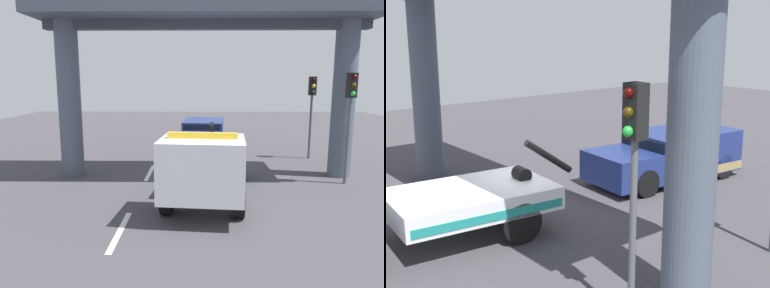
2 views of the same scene
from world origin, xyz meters
TOP-DOWN VIEW (x-y plane):
  - ground_plane at (0.00, 0.00)m, footprint 60.00×40.00m
  - lane_stripe_west at (-6.00, -2.35)m, footprint 2.60×0.16m
  - lane_stripe_mid at (0.00, -2.35)m, footprint 2.60×0.16m
  - lane_stripe_east at (6.00, -2.35)m, footprint 2.60×0.16m
  - tow_truck_white at (3.67, -0.07)m, footprint 7.33×2.91m
  - towed_van_green at (-5.59, 0.01)m, footprint 5.37×2.62m
  - overpass_structure at (0.32, 0.00)m, footprint 3.60×12.96m
  - traffic_light_near at (-2.98, 5.26)m, footprint 0.39×0.32m
  - traffic_light_far at (1.52, 5.26)m, footprint 0.39×0.32m

SIDE VIEW (x-z plane):
  - ground_plane at x=0.00m, z-range -0.10..0.00m
  - lane_stripe_west at x=-6.00m, z-range 0.00..0.01m
  - lane_stripe_mid at x=0.00m, z-range 0.00..0.01m
  - lane_stripe_east at x=6.00m, z-range 0.00..0.01m
  - towed_van_green at x=-5.59m, z-range -0.01..1.57m
  - tow_truck_white at x=3.67m, z-range -0.03..2.43m
  - traffic_light_near at x=-2.98m, z-range 0.93..4.97m
  - traffic_light_far at x=1.52m, z-range 0.95..5.09m
  - overpass_structure at x=0.32m, z-range 2.36..9.32m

